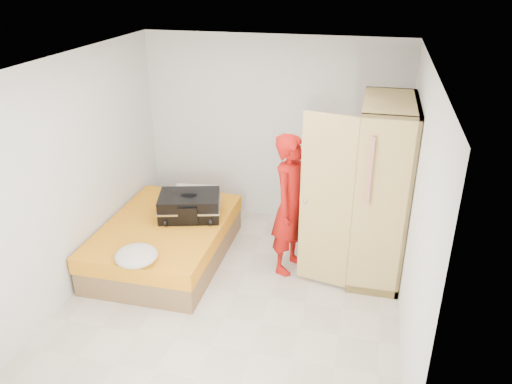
% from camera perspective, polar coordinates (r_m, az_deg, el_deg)
% --- Properties ---
extents(room, '(4.00, 4.02, 2.60)m').
position_cam_1_polar(room, '(5.15, -2.54, 0.31)').
color(room, beige).
rests_on(room, ground).
extents(bed, '(1.42, 2.02, 0.50)m').
position_cam_1_polar(bed, '(6.39, -10.21, -5.48)').
color(bed, '#926742').
rests_on(bed, ground).
extents(wardrobe, '(1.16, 1.20, 2.10)m').
position_cam_1_polar(wardrobe, '(5.89, 13.61, -0.35)').
color(wardrobe, '#DDB96C').
rests_on(wardrobe, ground).
extents(person, '(0.59, 0.72, 1.72)m').
position_cam_1_polar(person, '(5.83, 4.06, -1.45)').
color(person, '#BA0B10').
rests_on(person, ground).
extents(suitcase, '(0.88, 0.74, 0.33)m').
position_cam_1_polar(suitcase, '(6.32, -7.59, -1.56)').
color(suitcase, black).
rests_on(suitcase, bed).
extents(round_cushion, '(0.46, 0.46, 0.17)m').
position_cam_1_polar(round_cushion, '(5.50, -13.51, -7.09)').
color(round_cushion, silver).
rests_on(round_cushion, bed).
extents(pillow, '(0.60, 0.36, 0.10)m').
position_cam_1_polar(pillow, '(6.92, -7.00, 0.01)').
color(pillow, silver).
rests_on(pillow, bed).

